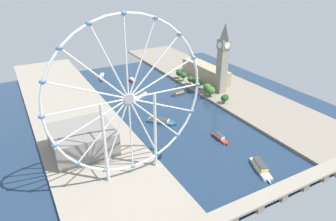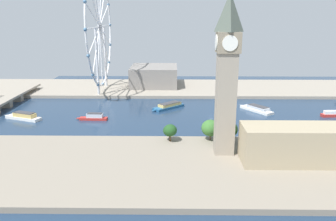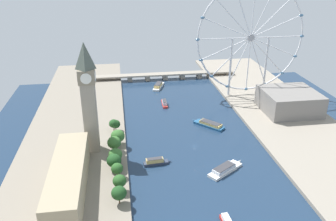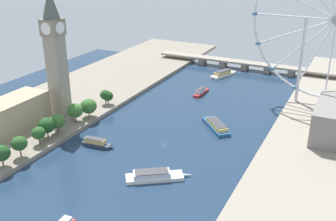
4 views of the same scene
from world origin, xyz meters
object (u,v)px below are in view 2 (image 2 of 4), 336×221
clock_tower (227,74)px  tour_boat_1 (169,106)px  tour_boat_4 (23,116)px  tour_boat_3 (249,127)px  tour_boat_2 (333,114)px  tour_boat_5 (257,109)px  ferris_wheel (100,28)px  parliament_block (328,145)px  tour_boat_0 (94,117)px  riverside_hall (154,76)px

clock_tower → tour_boat_1: (108.97, 34.00, -48.16)m
clock_tower → tour_boat_4: size_ratio=2.56×
tour_boat_1 → tour_boat_3: (-59.26, -59.80, 0.17)m
tour_boat_2 → tour_boat_5: 61.26m
tour_boat_2 → tour_boat_4: tour_boat_4 is taller
tour_boat_5 → ferris_wheel: bearing=30.2°
tour_boat_1 → tour_boat_3: tour_boat_3 is taller
parliament_block → tour_boat_5: (114.68, 11.39, -11.29)m
tour_boat_3 → tour_boat_5: tour_boat_3 is taller
tour_boat_1 → tour_boat_2: 138.88m
tour_boat_0 → tour_boat_3: (-23.55, -120.06, 0.05)m
parliament_block → tour_boat_2: size_ratio=4.35×
ferris_wheel → tour_boat_4: size_ratio=3.60×
riverside_hall → tour_boat_5: (-97.48, -95.53, -11.87)m
riverside_hall → tour_boat_4: size_ratio=1.52×
tour_boat_1 → tour_boat_3: size_ratio=1.30×
parliament_block → tour_boat_2: 110.20m
tour_boat_4 → parliament_block: bearing=177.9°
clock_tower → riverside_hall: clock_tower is taller
tour_boat_1 → ferris_wheel: bearing=-83.8°
ferris_wheel → tour_boat_1: (-62.90, -71.95, -66.62)m
parliament_block → tour_boat_2: bearing=-25.8°
tour_boat_3 → tour_boat_5: size_ratio=0.69×
clock_tower → riverside_hall: 208.43m
tour_boat_2 → tour_boat_3: tour_boat_3 is taller
clock_tower → tour_boat_2: clock_tower is taller
clock_tower → tour_boat_3: (49.71, -25.80, -47.99)m
tour_boat_0 → tour_boat_1: 70.05m
clock_tower → ferris_wheel: ferris_wheel is taller
riverside_hall → tour_boat_0: riverside_hall is taller
tour_boat_5 → tour_boat_1: bearing=49.8°
riverside_hall → tour_boat_1: riverside_hall is taller
ferris_wheel → riverside_hall: 81.50m
tour_boat_0 → tour_boat_1: (35.71, -60.26, -0.12)m
tour_boat_1 → tour_boat_4: tour_boat_4 is taller
riverside_hall → tour_boat_0: bearing=161.3°
tour_boat_3 → tour_boat_5: (51.40, -17.89, -0.21)m
clock_tower → ferris_wheel: bearing=31.7°
clock_tower → tour_boat_3: size_ratio=3.92×
parliament_block → riverside_hall: (212.15, 106.93, 0.58)m
tour_boat_1 → tour_boat_4: 122.54m
clock_tower → riverside_hall: size_ratio=1.68×
riverside_hall → tour_boat_0: 132.82m
clock_tower → parliament_block: size_ratio=0.97×
parliament_block → tour_boat_4: bearing=67.1°
ferris_wheel → parliament_block: bearing=-139.0°
clock_tower → parliament_block: clock_tower is taller
riverside_hall → tour_boat_5: riverside_hall is taller
tour_boat_1 → tour_boat_2: size_ratio=1.40×
clock_tower → tour_boat_2: 141.89m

